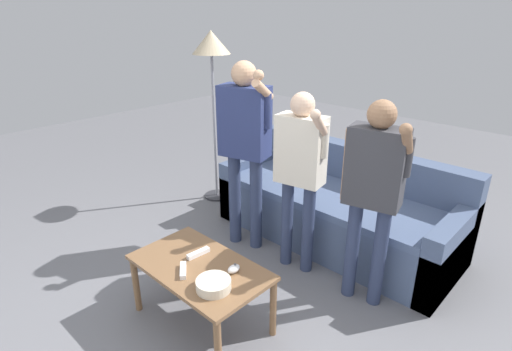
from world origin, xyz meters
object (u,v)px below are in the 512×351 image
(couch, at_px, (337,209))
(game_remote_wand_far, at_px, (198,253))
(snack_bowl, at_px, (214,285))
(floor_lamp, at_px, (211,53))
(coffee_table, at_px, (200,274))
(player_left, at_px, (245,136))
(game_remote_nunchuk, at_px, (234,269))
(player_right, at_px, (374,183))
(game_remote_wand_near, at_px, (183,270))
(player_center, at_px, (300,163))

(couch, height_order, game_remote_wand_far, couch)
(snack_bowl, xyz_separation_m, floor_lamp, (-1.63, 1.46, 1.06))
(coffee_table, bearing_deg, player_left, 118.26)
(game_remote_nunchuk, bearing_deg, game_remote_wand_far, -174.23)
(snack_bowl, xyz_separation_m, game_remote_wand_far, (-0.33, 0.16, -0.01))
(player_right, relative_size, game_remote_wand_near, 10.07)
(couch, xyz_separation_m, player_left, (-0.53, -0.63, 0.71))
(player_left, distance_m, game_remote_wand_far, 1.06)
(coffee_table, distance_m, player_left, 1.19)
(snack_bowl, bearing_deg, player_center, 99.95)
(player_center, height_order, player_right, player_right)
(coffee_table, xyz_separation_m, player_left, (-0.48, 0.90, 0.61))
(coffee_table, distance_m, floor_lamp, 2.27)
(game_remote_nunchuk, distance_m, player_right, 1.04)
(game_remote_nunchuk, height_order, game_remote_wand_near, game_remote_nunchuk)
(couch, relative_size, game_remote_wand_far, 12.70)
(player_left, xyz_separation_m, player_right, (1.13, 0.04, -0.09))
(floor_lamp, bearing_deg, game_remote_wand_far, -45.08)
(couch, relative_size, game_remote_nunchuk, 23.95)
(player_left, bearing_deg, player_center, 3.12)
(snack_bowl, relative_size, game_remote_nunchuk, 2.33)
(game_remote_nunchuk, height_order, floor_lamp, floor_lamp)
(player_center, relative_size, game_remote_wand_far, 8.51)
(game_remote_wand_far, bearing_deg, player_left, 114.95)
(game_remote_nunchuk, relative_size, player_center, 0.06)
(couch, distance_m, floor_lamp, 1.91)
(floor_lamp, xyz_separation_m, game_remote_wand_far, (1.30, -1.30, -1.08))
(floor_lamp, height_order, game_remote_wand_far, floor_lamp)
(floor_lamp, height_order, player_right, floor_lamp)
(player_left, bearing_deg, floor_lamp, 152.57)
(player_right, bearing_deg, game_remote_wand_near, -122.21)
(coffee_table, distance_m, player_right, 1.25)
(coffee_table, bearing_deg, snack_bowl, -20.92)
(game_remote_wand_near, bearing_deg, game_remote_wand_far, 113.41)
(couch, height_order, floor_lamp, floor_lamp)
(game_remote_wand_near, height_order, game_remote_wand_far, same)
(game_remote_nunchuk, xyz_separation_m, game_remote_wand_near, (-0.22, -0.21, -0.01))
(couch, height_order, player_right, player_right)
(coffee_table, bearing_deg, couch, 88.26)
(game_remote_wand_near, bearing_deg, game_remote_nunchuk, 43.76)
(floor_lamp, xyz_separation_m, player_left, (0.91, -0.47, -0.54))
(game_remote_nunchuk, xyz_separation_m, player_right, (0.44, 0.84, 0.44))
(couch, bearing_deg, game_remote_nunchuk, -83.61)
(coffee_table, height_order, game_remote_wand_far, game_remote_wand_far)
(player_left, distance_m, player_center, 0.55)
(couch, distance_m, coffee_table, 1.53)
(couch, height_order, player_center, player_center)
(floor_lamp, distance_m, player_left, 1.16)
(snack_bowl, bearing_deg, player_right, 68.40)
(snack_bowl, bearing_deg, player_left, 126.06)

